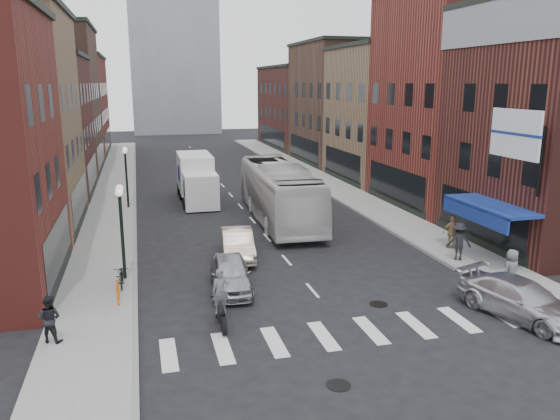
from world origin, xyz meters
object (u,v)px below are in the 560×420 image
at_px(billboard_sign, 517,135).
at_px(sedan_left_near, 231,274).
at_px(streetlamp_far, 126,166).
at_px(ped_right_a, 459,242).
at_px(streetlamp_near, 121,215).
at_px(sedan_left_far, 238,244).
at_px(box_truck, 197,179).
at_px(motorcycle_rider, 221,300).
at_px(ped_right_b, 452,232).
at_px(bike_rack, 118,293).
at_px(ped_left_solo, 49,319).
at_px(parked_bicycle, 122,275).
at_px(ped_right_c, 511,270).
at_px(transit_bus, 279,192).
at_px(curb_car, 521,299).

relative_size(billboard_sign, sedan_left_near, 0.92).
distance_m(streetlamp_far, ped_right_a, 21.62).
distance_m(streetlamp_near, sedan_left_far, 6.02).
distance_m(box_truck, motorcycle_rider, 20.78).
xyz_separation_m(billboard_sign, ped_right_b, (-0.20, 3.83, -5.15)).
bearing_deg(streetlamp_near, bike_rack, -94.24).
bearing_deg(ped_left_solo, parked_bicycle, -93.28).
bearing_deg(ped_right_c, sedan_left_far, -53.37).
bearing_deg(ped_left_solo, transit_bus, -107.20).
relative_size(sedan_left_near, sedan_left_far, 0.97).
height_order(motorcycle_rider, ped_right_a, motorcycle_rider).
bearing_deg(sedan_left_far, ped_right_c, -30.83).
bearing_deg(ped_right_a, bike_rack, 25.07).
bearing_deg(curb_car, motorcycle_rider, 152.98).
relative_size(billboard_sign, streetlamp_near, 0.90).
bearing_deg(parked_bicycle, ped_right_c, -17.35).
distance_m(curb_car, ped_right_b, 7.93).
height_order(streetlamp_far, ped_left_solo, streetlamp_far).
bearing_deg(streetlamp_near, billboard_sign, -12.35).
height_order(parked_bicycle, ped_right_a, ped_right_a).
distance_m(streetlamp_near, motorcycle_rider, 6.63).
bearing_deg(sedan_left_far, bike_rack, -133.00).
distance_m(box_truck, parked_bicycle, 16.87).
relative_size(box_truck, ped_right_c, 4.43).
distance_m(sedan_left_far, curb_car, 12.71).
relative_size(motorcycle_rider, ped_right_c, 1.24).
bearing_deg(ped_right_c, transit_bus, -83.37).
bearing_deg(transit_bus, ped_right_c, -64.36).
relative_size(box_truck, transit_bus, 0.60).
height_order(bike_rack, sedan_left_near, sedan_left_near).
distance_m(curb_car, ped_left_solo, 16.14).
distance_m(bike_rack, box_truck, 18.68).
height_order(sedan_left_far, ped_left_solo, ped_left_solo).
bearing_deg(billboard_sign, sedan_left_near, 173.24).
bearing_deg(ped_left_solo, bike_rack, -104.89).
bearing_deg(sedan_left_far, ped_left_solo, -128.88).
height_order(motorcycle_rider, curb_car, motorcycle_rider).
bearing_deg(transit_bus, parked_bicycle, -131.24).
bearing_deg(sedan_left_near, bike_rack, -166.32).
relative_size(transit_bus, curb_car, 2.63).
height_order(billboard_sign, transit_bus, billboard_sign).
height_order(sedan_left_near, ped_left_solo, ped_left_solo).
distance_m(billboard_sign, bike_rack, 17.14).
relative_size(curb_car, ped_left_solo, 3.03).
bearing_deg(streetlamp_near, box_truck, 72.88).
bearing_deg(transit_bus, motorcycle_rider, -109.53).
height_order(streetlamp_near, ped_left_solo, streetlamp_near).
distance_m(box_truck, sedan_left_near, 17.43).
xyz_separation_m(motorcycle_rider, ped_right_b, (12.49, 5.75, 0.01)).
bearing_deg(streetlamp_far, streetlamp_near, -90.00).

